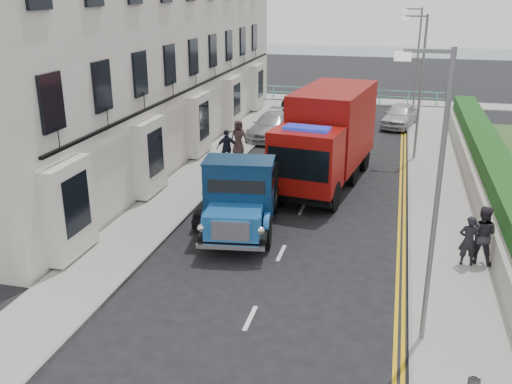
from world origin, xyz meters
The scene contains 22 objects.
ground centered at (0.00, 0.00, 0.00)m, with size 120.00×120.00×0.00m, color black.
pavement_west centered at (-5.20, 9.00, 0.06)m, with size 2.40×38.00×0.12m, color gray.
pavement_east centered at (5.30, 9.00, 0.06)m, with size 2.60×38.00×0.12m, color gray.
promenade centered at (0.00, 29.00, 0.06)m, with size 30.00×2.50×0.12m, color gray.
sea_plane centered at (0.00, 60.00, 0.00)m, with size 120.00×120.00×0.00m, color #4E5E6B.
terrace_west centered at (-9.47, 13.00, 7.17)m, with size 6.31×30.20×14.25m.
garden_east centered at (7.21, 9.00, 0.90)m, with size 1.45×28.00×1.75m.
seafront_railing centered at (0.00, 28.20, 0.58)m, with size 13.00×0.08×1.11m.
lamp_near centered at (4.18, -2.00, 4.00)m, with size 1.23×0.18×7.00m.
lamp_mid centered at (4.18, 14.00, 4.00)m, with size 1.23×0.18×7.00m.
lamp_far centered at (4.18, 24.00, 4.00)m, with size 1.23×0.18×7.00m.
bedford_lorry centered at (-1.68, 3.11, 1.26)m, with size 3.01×6.02×2.74m.
red_lorry centered at (0.48, 9.38, 2.17)m, with size 3.67×8.06×4.07m.
parked_car_front centered at (-2.60, 4.76, 0.74)m, with size 1.74×4.32×1.47m, color black.
parked_car_mid centered at (-2.82, 7.00, 0.62)m, with size 1.30×3.74×1.23m, color #5193AF.
parked_car_rear centered at (-3.60, 16.82, 0.69)m, with size 1.93×4.76×1.38m, color #A7A9AC.
seafront_car_left centered at (-2.09, 24.80, 0.82)m, with size 2.71×5.87×1.63m, color black.
seafront_car_right centered at (3.50, 21.40, 0.71)m, with size 1.67×4.16×1.42m, color silver.
pedestrian_east_near centered at (5.70, 2.35, 0.92)m, with size 0.58×0.38×1.59m, color black.
pedestrian_east_far centered at (6.10, 2.62, 1.05)m, with size 0.90×0.70×1.85m, color #2F2A33.
pedestrian_west_near centered at (-4.40, 10.58, 0.98)m, with size 1.01×0.42×1.72m, color black.
pedestrian_west_far centered at (-4.40, 12.58, 0.99)m, with size 0.85×0.55×1.74m, color #402F2E.
Camera 1 is at (3.26, -14.46, 8.11)m, focal length 40.00 mm.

